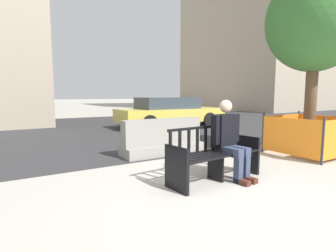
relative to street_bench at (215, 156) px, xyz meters
The scene contains 10 objects.
ground_plane 1.09m from the street_bench, 91.92° to the right, with size 200.00×200.00×0.00m, color #ADA89E.
street_asphalt 7.69m from the street_bench, 90.25° to the left, with size 120.00×12.00×0.01m, color #333335.
street_bench is the anchor object (origin of this frame).
seated_person 0.40m from the street_bench, ahead, with size 0.59×0.75×1.31m.
jersey_barrier_centre 2.15m from the street_bench, 83.19° to the left, with size 2.00×0.69×0.84m.
street_tree 4.14m from the street_bench, ahead, with size 2.16×2.16×4.21m.
construction_fence 3.19m from the street_bench, ahead, with size 1.49×1.49×0.97m.
car_taxi_near 7.41m from the street_bench, 63.95° to the left, with size 4.78×2.00×1.30m.
fire_hydrant 4.35m from the street_bench, ahead, with size 0.40×0.22×0.82m.
building_far_right 28.74m from the street_bench, 37.58° to the left, with size 13.09×13.00×21.45m.
Camera 1 is at (-2.81, -2.18, 1.39)m, focal length 28.00 mm.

